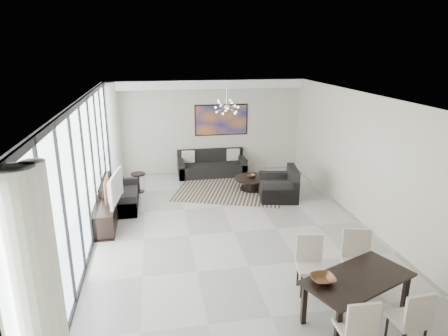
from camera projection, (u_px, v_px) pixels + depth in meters
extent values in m
cube|color=#A8A39B|center=(234.00, 232.00, 8.67)|extent=(6.00, 9.00, 0.02)
cube|color=white|center=(235.00, 98.00, 7.82)|extent=(6.00, 9.00, 0.02)
cube|color=beige|center=(206.00, 127.00, 12.47)|extent=(6.00, 0.02, 2.90)
cube|color=beige|center=(322.00, 298.00, 4.02)|extent=(6.00, 0.02, 2.90)
cube|color=beige|center=(368.00, 161.00, 8.74)|extent=(0.02, 9.00, 2.90)
cube|color=silver|center=(84.00, 176.00, 7.74)|extent=(0.01, 8.95, 2.85)
cube|color=black|center=(78.00, 104.00, 7.34)|extent=(0.04, 8.95, 0.10)
cube|color=black|center=(93.00, 242.00, 8.17)|extent=(0.04, 8.95, 0.06)
cube|color=black|center=(25.00, 300.00, 3.99)|extent=(0.04, 0.05, 2.88)
cube|color=black|center=(49.00, 251.00, 4.93)|extent=(0.04, 0.05, 2.88)
cube|color=black|center=(65.00, 218.00, 5.87)|extent=(0.04, 0.05, 2.88)
cube|color=black|center=(77.00, 194.00, 6.81)|extent=(0.04, 0.05, 2.88)
cube|color=black|center=(86.00, 176.00, 7.75)|extent=(0.04, 0.05, 2.88)
cube|color=black|center=(93.00, 162.00, 8.69)|extent=(0.04, 0.05, 2.88)
cube|color=black|center=(98.00, 151.00, 9.63)|extent=(0.04, 0.05, 2.88)
cube|color=black|center=(103.00, 141.00, 10.57)|extent=(0.04, 0.05, 2.88)
cube|color=black|center=(107.00, 133.00, 11.51)|extent=(0.04, 0.05, 2.88)
cylinder|color=silver|center=(36.00, 308.00, 3.87)|extent=(0.36, 0.36, 2.85)
cylinder|color=silver|center=(112.00, 132.00, 11.68)|extent=(0.36, 0.36, 2.85)
cube|color=white|center=(206.00, 84.00, 11.90)|extent=(5.98, 0.40, 0.26)
cube|color=#C76B1B|center=(221.00, 120.00, 12.47)|extent=(1.68, 0.04, 0.98)
cylinder|color=silver|center=(227.00, 96.00, 10.30)|extent=(0.02, 0.02, 0.55)
sphere|color=silver|center=(227.00, 107.00, 10.38)|extent=(0.12, 0.12, 0.12)
cube|color=black|center=(230.00, 190.00, 11.18)|extent=(3.45, 3.04, 0.01)
cylinder|color=black|center=(252.00, 178.00, 11.16)|extent=(1.00, 1.00, 0.04)
cylinder|color=black|center=(252.00, 184.00, 11.21)|extent=(0.44, 0.44, 0.31)
cylinder|color=black|center=(252.00, 189.00, 11.25)|extent=(0.70, 0.70, 0.03)
imported|color=brown|center=(251.00, 176.00, 11.15)|extent=(0.27, 0.27, 0.08)
cube|color=black|center=(212.00, 169.00, 12.42)|extent=(2.09, 0.85, 0.38)
cube|color=black|center=(210.00, 155.00, 12.62)|extent=(2.09, 0.17, 0.38)
cube|color=black|center=(181.00, 168.00, 12.23)|extent=(0.17, 0.85, 0.55)
cube|color=black|center=(242.00, 165.00, 12.55)|extent=(0.17, 0.85, 0.55)
cube|color=black|center=(121.00, 200.00, 9.94)|extent=(0.84, 1.49, 0.37)
cube|color=black|center=(106.00, 187.00, 9.77)|extent=(0.17, 1.49, 0.37)
cube|color=black|center=(118.00, 207.00, 9.29)|extent=(0.84, 0.17, 0.54)
cube|color=black|center=(122.00, 188.00, 10.53)|extent=(0.84, 0.17, 0.54)
cube|color=black|center=(278.00, 191.00, 10.52)|extent=(1.10, 1.15, 0.42)
cube|color=black|center=(293.00, 176.00, 10.40)|extent=(0.36, 1.02, 0.42)
cube|color=black|center=(276.00, 182.00, 10.88)|extent=(0.96, 0.35, 0.61)
cube|color=black|center=(280.00, 193.00, 10.10)|extent=(0.96, 0.35, 0.61)
cylinder|color=black|center=(138.00, 174.00, 10.88)|extent=(0.39, 0.39, 0.04)
cylinder|color=black|center=(139.00, 183.00, 10.96)|extent=(0.06, 0.06, 0.49)
cylinder|color=black|center=(139.00, 191.00, 11.03)|extent=(0.28, 0.28, 0.03)
cube|color=black|center=(106.00, 213.00, 8.96)|extent=(0.48, 1.72, 0.54)
imported|color=gray|center=(111.00, 188.00, 8.81)|extent=(0.29, 1.17, 0.67)
cube|color=black|center=(358.00, 278.00, 5.76)|extent=(1.82, 1.38, 0.04)
cube|color=black|center=(338.00, 329.00, 5.23)|extent=(0.07, 0.07, 0.65)
cube|color=black|center=(304.00, 304.00, 5.74)|extent=(0.07, 0.07, 0.65)
cube|color=black|center=(405.00, 294.00, 5.98)|extent=(0.07, 0.07, 0.65)
cube|color=black|center=(370.00, 274.00, 6.49)|extent=(0.07, 0.07, 0.65)
cube|color=beige|center=(354.00, 328.00, 5.09)|extent=(0.43, 0.43, 0.06)
cube|color=beige|center=(363.00, 322.00, 4.84)|extent=(0.43, 0.05, 0.52)
cylinder|color=black|center=(335.00, 336.00, 5.29)|extent=(0.04, 0.04, 0.40)
cube|color=beige|center=(407.00, 320.00, 5.27)|extent=(0.45, 0.45, 0.05)
cube|color=beige|center=(419.00, 313.00, 5.03)|extent=(0.42, 0.07, 0.51)
cylinder|color=black|center=(387.00, 328.00, 5.45)|extent=(0.04, 0.04, 0.39)
cube|color=beige|center=(311.00, 268.00, 6.46)|extent=(0.50, 0.50, 0.06)
cube|color=beige|center=(309.00, 249.00, 6.57)|extent=(0.43, 0.12, 0.53)
cylinder|color=black|center=(322.00, 287.00, 6.36)|extent=(0.04, 0.04, 0.40)
cylinder|color=black|center=(298.00, 275.00, 6.69)|extent=(0.04, 0.04, 0.40)
cube|color=beige|center=(358.00, 264.00, 6.52)|extent=(0.56, 0.56, 0.06)
cube|color=beige|center=(356.00, 244.00, 6.63)|extent=(0.46, 0.16, 0.56)
cylinder|color=black|center=(370.00, 284.00, 6.41)|extent=(0.04, 0.04, 0.43)
cylinder|color=black|center=(343.00, 271.00, 6.78)|extent=(0.04, 0.04, 0.43)
imported|color=brown|center=(323.00, 279.00, 5.63)|extent=(0.35, 0.35, 0.08)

